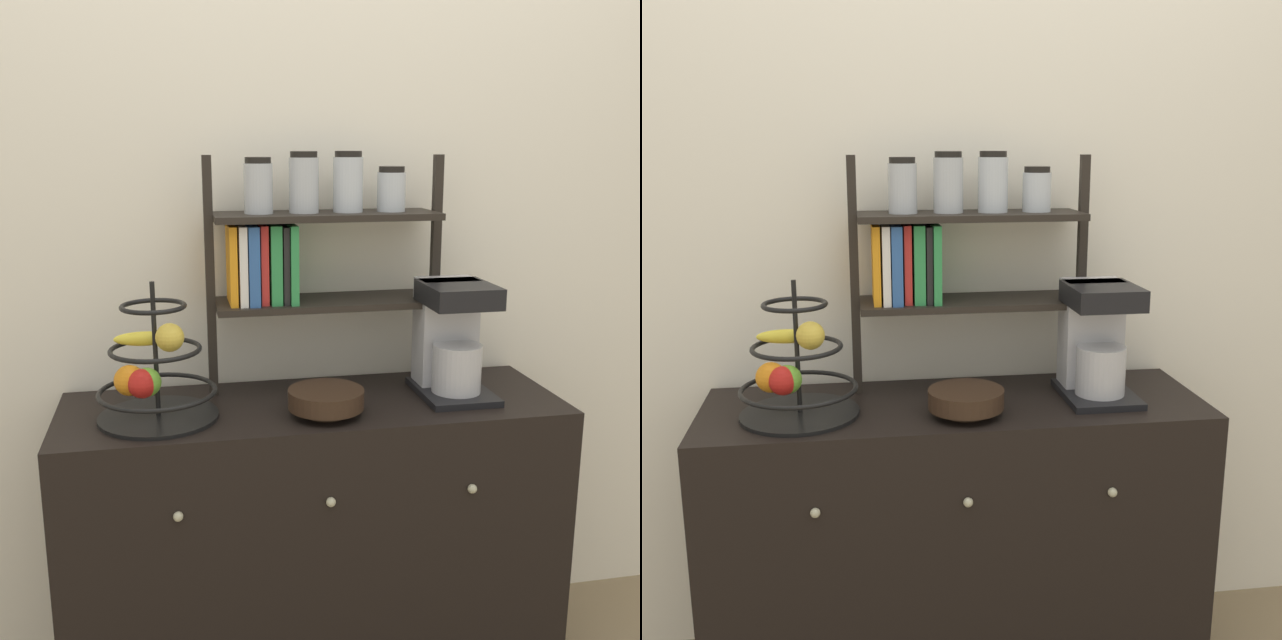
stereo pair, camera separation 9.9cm
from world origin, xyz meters
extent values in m
cube|color=silver|center=(0.00, 0.48, 1.30)|extent=(7.00, 0.05, 2.60)
cube|color=black|center=(0.00, 0.22, 0.40)|extent=(1.33, 0.44, 0.81)
sphere|color=#B2AD8C|center=(-0.37, -0.01, 0.63)|extent=(0.02, 0.02, 0.02)
sphere|color=#B2AD8C|center=(0.00, -0.01, 0.63)|extent=(0.02, 0.02, 0.02)
sphere|color=#B2AD8C|center=(0.37, -0.01, 0.63)|extent=(0.02, 0.02, 0.02)
cube|color=black|center=(0.39, 0.21, 0.82)|extent=(0.19, 0.25, 0.02)
cube|color=#B7B7BC|center=(0.39, 0.28, 0.97)|extent=(0.16, 0.10, 0.29)
cylinder|color=#B7B7BC|center=(0.39, 0.18, 0.89)|extent=(0.13, 0.13, 0.13)
cube|color=black|center=(0.39, 0.19, 1.09)|extent=(0.18, 0.20, 0.06)
cylinder|color=black|center=(-0.40, 0.18, 0.81)|extent=(0.30, 0.30, 0.01)
cylinder|color=black|center=(-0.40, 0.18, 0.99)|extent=(0.01, 0.01, 0.34)
torus|color=black|center=(-0.40, 0.18, 0.88)|extent=(0.30, 0.30, 0.01)
torus|color=black|center=(-0.40, 0.18, 0.99)|extent=(0.23, 0.23, 0.01)
torus|color=black|center=(-0.40, 0.18, 1.10)|extent=(0.16, 0.16, 0.01)
sphere|color=red|center=(-0.44, 0.14, 0.92)|extent=(0.07, 0.07, 0.07)
sphere|color=#6BAD33|center=(-0.43, 0.15, 0.92)|extent=(0.07, 0.07, 0.07)
sphere|color=orange|center=(-0.47, 0.16, 0.92)|extent=(0.08, 0.08, 0.08)
ellipsoid|color=yellow|center=(-0.43, 0.21, 1.01)|extent=(0.15, 0.04, 0.04)
sphere|color=gold|center=(-0.37, 0.15, 1.02)|extent=(0.07, 0.07, 0.07)
cylinder|color=black|center=(0.01, 0.12, 0.82)|extent=(0.11, 0.11, 0.02)
cylinder|color=black|center=(0.01, 0.12, 0.85)|extent=(0.19, 0.19, 0.05)
cube|color=black|center=(-0.25, 0.34, 1.13)|extent=(0.02, 0.02, 0.64)
cube|color=black|center=(0.38, 0.34, 1.13)|extent=(0.02, 0.02, 0.64)
cube|color=black|center=(0.06, 0.34, 1.05)|extent=(0.61, 0.20, 0.02)
cube|color=black|center=(0.06, 0.34, 1.29)|extent=(0.61, 0.20, 0.02)
cube|color=orange|center=(-0.20, 0.34, 1.17)|extent=(0.02, 0.14, 0.21)
cube|color=white|center=(-0.17, 0.34, 1.17)|extent=(0.02, 0.15, 0.21)
cube|color=#2D599E|center=(-0.14, 0.34, 1.17)|extent=(0.03, 0.16, 0.21)
cube|color=red|center=(-0.11, 0.34, 1.17)|extent=(0.02, 0.13, 0.21)
cube|color=#2D8C47|center=(-0.08, 0.34, 1.17)|extent=(0.03, 0.14, 0.21)
cube|color=black|center=(-0.06, 0.34, 1.17)|extent=(0.02, 0.14, 0.21)
cube|color=#2D8C47|center=(-0.04, 0.34, 1.17)|extent=(0.02, 0.16, 0.21)
cylinder|color=#ADB2B7|center=(-0.12, 0.34, 1.37)|extent=(0.08, 0.08, 0.13)
cylinder|color=black|center=(-0.12, 0.34, 1.44)|extent=(0.07, 0.07, 0.02)
cylinder|color=#ADB2B7|center=(0.00, 0.34, 1.37)|extent=(0.08, 0.08, 0.15)
cylinder|color=black|center=(0.00, 0.34, 1.45)|extent=(0.07, 0.07, 0.02)
cylinder|color=silver|center=(0.12, 0.34, 1.37)|extent=(0.08, 0.08, 0.15)
cylinder|color=black|center=(0.12, 0.34, 1.45)|extent=(0.07, 0.07, 0.02)
cylinder|color=silver|center=(0.24, 0.34, 1.35)|extent=(0.08, 0.08, 0.10)
cylinder|color=black|center=(0.24, 0.34, 1.41)|extent=(0.07, 0.07, 0.02)
camera|label=1|loc=(-0.36, -1.64, 1.48)|focal=42.00mm
camera|label=2|loc=(-0.26, -1.65, 1.48)|focal=42.00mm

